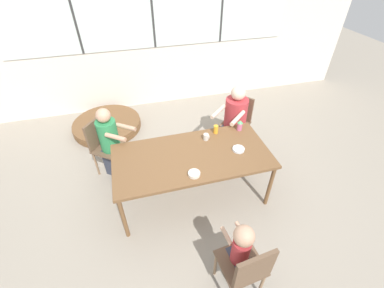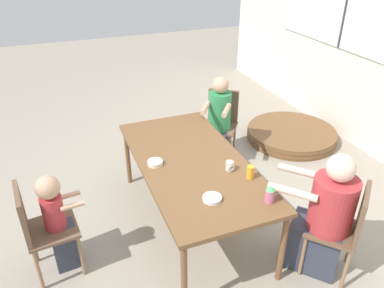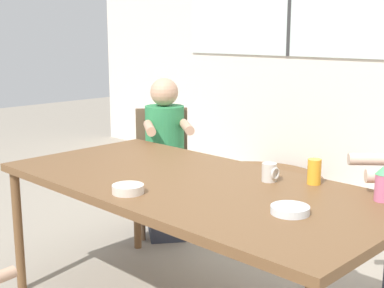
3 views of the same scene
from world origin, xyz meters
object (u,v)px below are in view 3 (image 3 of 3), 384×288
object	(u,v)px
chair_for_woman_green_shirt	(163,157)
bowl_cereal	(290,210)
person_woman_green_shirt	(165,164)
folded_table_stack	(254,185)
juice_glass	(314,172)
bowl_white_shallow	(128,189)
sippy_cup	(384,183)
coffee_mug	(270,172)

from	to	relation	value
chair_for_woman_green_shirt	bowl_cereal	world-z (taller)	chair_for_woman_green_shirt
person_woman_green_shirt	folded_table_stack	size ratio (longest dim) A/B	0.90
juice_glass	bowl_cereal	bearing A→B (deg)	-69.62
person_woman_green_shirt	bowl_cereal	world-z (taller)	person_woman_green_shirt
chair_for_woman_green_shirt	person_woman_green_shirt	world-z (taller)	person_woman_green_shirt
juice_glass	bowl_white_shallow	size ratio (longest dim) A/B	0.85
chair_for_woman_green_shirt	bowl_cereal	distance (m)	1.94
chair_for_woman_green_shirt	sippy_cup	size ratio (longest dim) A/B	5.67
coffee_mug	bowl_white_shallow	size ratio (longest dim) A/B	0.63
sippy_cup	folded_table_stack	bearing A→B (deg)	139.84
chair_for_woman_green_shirt	folded_table_stack	xyz separation A→B (m)	(-0.02, 1.12, -0.45)
sippy_cup	chair_for_woman_green_shirt	bearing A→B (deg)	165.51
chair_for_woman_green_shirt	folded_table_stack	world-z (taller)	chair_for_woman_green_shirt
coffee_mug	bowl_cereal	world-z (taller)	coffee_mug
bowl_white_shallow	bowl_cereal	distance (m)	0.71
chair_for_woman_green_shirt	folded_table_stack	bearing A→B (deg)	-142.34
bowl_cereal	chair_for_woman_green_shirt	bearing A→B (deg)	152.35
person_woman_green_shirt	coffee_mug	distance (m)	1.36
juice_glass	folded_table_stack	xyz separation A→B (m)	(-1.57, 1.59, -0.72)
coffee_mug	juice_glass	size ratio (longest dim) A/B	0.74
person_woman_green_shirt	juice_glass	world-z (taller)	person_woman_green_shirt
chair_for_woman_green_shirt	coffee_mug	bearing A→B (deg)	104.02
juice_glass	folded_table_stack	world-z (taller)	juice_glass
chair_for_woman_green_shirt	person_woman_green_shirt	size ratio (longest dim) A/B	0.79
bowl_cereal	folded_table_stack	bearing A→B (deg)	130.53
sippy_cup	folded_table_stack	size ratio (longest dim) A/B	0.12
coffee_mug	folded_table_stack	xyz separation A→B (m)	(-1.39, 1.70, -0.70)
sippy_cup	folded_table_stack	xyz separation A→B (m)	(-1.91, 1.61, -0.74)
coffee_mug	bowl_cereal	xyz separation A→B (m)	(0.33, -0.32, -0.03)
bowl_cereal	person_woman_green_shirt	bearing A→B (deg)	153.19
sippy_cup	juice_glass	world-z (taller)	sippy_cup
sippy_cup	bowl_cereal	size ratio (longest dim) A/B	1.02
juice_glass	chair_for_woman_green_shirt	bearing A→B (deg)	163.14
juice_glass	person_woman_green_shirt	bearing A→B (deg)	165.31
juice_glass	bowl_white_shallow	world-z (taller)	juice_glass
sippy_cup	bowl_white_shallow	distance (m)	1.08
chair_for_woman_green_shirt	coffee_mug	world-z (taller)	chair_for_woman_green_shirt
person_woman_green_shirt	bowl_cereal	size ratio (longest dim) A/B	7.36
person_woman_green_shirt	juice_glass	size ratio (longest dim) A/B	9.45
bowl_cereal	bowl_white_shallow	bearing A→B (deg)	-157.70
sippy_cup	bowl_white_shallow	xyz separation A→B (m)	(-0.85, -0.68, -0.06)
coffee_mug	sippy_cup	distance (m)	0.52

